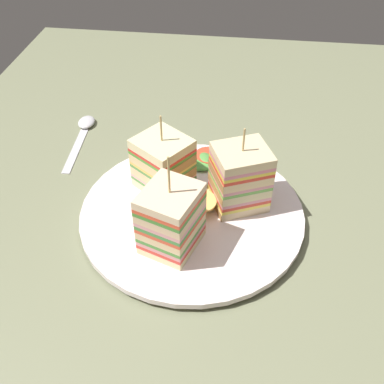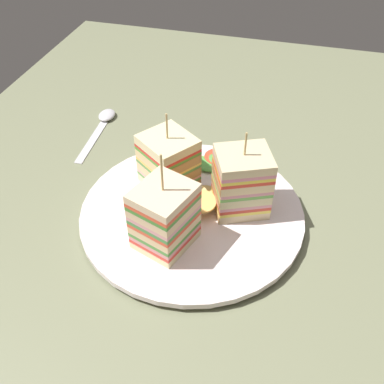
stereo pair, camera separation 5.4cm
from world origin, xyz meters
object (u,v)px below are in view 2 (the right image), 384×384
at_px(sandwich_wedge_2, 165,217).
at_px(chip_pile, 197,196).
at_px(sandwich_wedge_1, 169,162).
at_px(plate, 192,213).
at_px(sandwich_wedge_0, 241,182).
at_px(spoon, 103,122).

xyz_separation_m(sandwich_wedge_2, chip_pile, (0.07, -0.02, -0.03)).
bearing_deg(sandwich_wedge_1, plate, -8.82).
relative_size(plate, sandwich_wedge_1, 2.60).
distance_m(plate, sandwich_wedge_1, 0.07).
relative_size(sandwich_wedge_0, spoon, 0.77).
distance_m(sandwich_wedge_0, chip_pile, 0.06).
relative_size(plate, chip_pile, 3.70).
height_order(sandwich_wedge_0, spoon, sandwich_wedge_0).
bearing_deg(spoon, chip_pile, -131.57).
xyz_separation_m(sandwich_wedge_1, chip_pile, (-0.03, -0.04, -0.03)).
relative_size(sandwich_wedge_2, spoon, 0.87).
height_order(sandwich_wedge_2, spoon, sandwich_wedge_2).
xyz_separation_m(plate, sandwich_wedge_1, (0.04, 0.04, 0.04)).
xyz_separation_m(plate, sandwich_wedge_0, (0.02, -0.06, 0.05)).
xyz_separation_m(plate, sandwich_wedge_2, (-0.06, 0.02, 0.05)).
bearing_deg(sandwich_wedge_1, sandwich_wedge_0, 24.01).
xyz_separation_m(sandwich_wedge_1, sandwich_wedge_2, (-0.10, -0.03, 0.00)).
bearing_deg(sandwich_wedge_2, chip_pile, 5.87).
xyz_separation_m(sandwich_wedge_1, spoon, (0.13, 0.15, -0.05)).
height_order(sandwich_wedge_2, chip_pile, sandwich_wedge_2).
relative_size(plate, sandwich_wedge_2, 2.21).
height_order(sandwich_wedge_1, chip_pile, sandwich_wedge_1).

